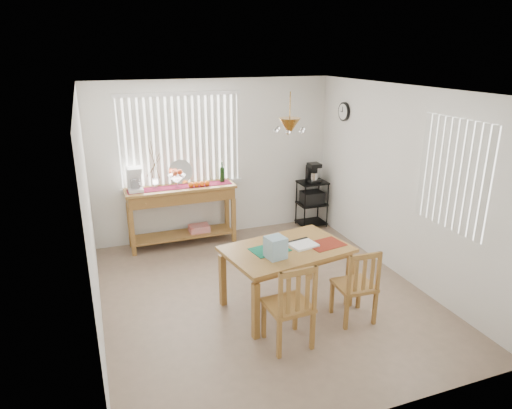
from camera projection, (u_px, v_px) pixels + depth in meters
name	position (u px, v px, depth m)	size (l,w,h in m)	color
ground	(263.00, 295.00, 5.94)	(4.00, 4.50, 0.01)	gray
room_shell	(264.00, 168.00, 5.41)	(4.20, 4.70, 2.70)	white
sideboard	(182.00, 201.00, 7.26)	(1.73, 0.49, 0.97)	#A37337
sideboard_items	(163.00, 179.00, 7.06)	(1.64, 0.41, 0.74)	maroon
wire_cart	(312.00, 199.00, 8.12)	(0.48, 0.39, 0.82)	black
cart_items	(313.00, 173.00, 7.97)	(0.19, 0.23, 0.34)	black
dining_table	(286.00, 255.00, 5.48)	(1.59, 1.17, 0.78)	#A37337
table_items	(283.00, 247.00, 5.25)	(1.18, 0.52, 0.25)	#136C4D
chair_left	(290.00, 306.00, 4.77)	(0.47, 0.47, 0.98)	#A37337
chair_right	(356.00, 286.00, 5.24)	(0.45, 0.45, 0.92)	#A37337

